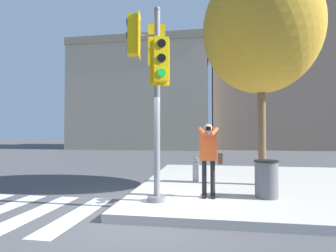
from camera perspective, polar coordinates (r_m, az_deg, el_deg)
The scene contains 9 objects.
ground_plane at distance 5.66m, azimuth -7.30°, elevation -18.94°, with size 160.00×160.00×0.00m, color #4C4C4F.
sidewalk_corner at distance 9.06m, azimuth 21.98°, elevation -11.71°, with size 8.00×8.00×0.17m.
traffic_signal_pole at distance 6.09m, azimuth -3.43°, elevation 12.26°, with size 1.06×1.38×4.43m.
person_photographer at distance 6.34m, azimuth 8.91°, elevation -5.88°, with size 0.58×0.54×1.74m.
street_tree at distance 8.86m, azimuth 19.54°, elevation 19.03°, with size 3.47×3.47×6.55m.
fire_hydrant at distance 8.42m, azimuth 6.07°, elevation -9.44°, with size 0.20×0.26×0.75m.
trash_bin at distance 6.73m, azimuth 20.63°, elevation -10.71°, with size 0.55×0.55×0.88m.
building_left at distance 32.39m, azimuth -4.98°, elevation 6.03°, with size 15.31×10.80×12.06m.
building_right at distance 35.47m, azimuth 22.23°, elevation 12.87°, with size 15.33×11.80×21.05m.
Camera 1 is at (1.51, -5.20, 1.68)m, focal length 28.00 mm.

